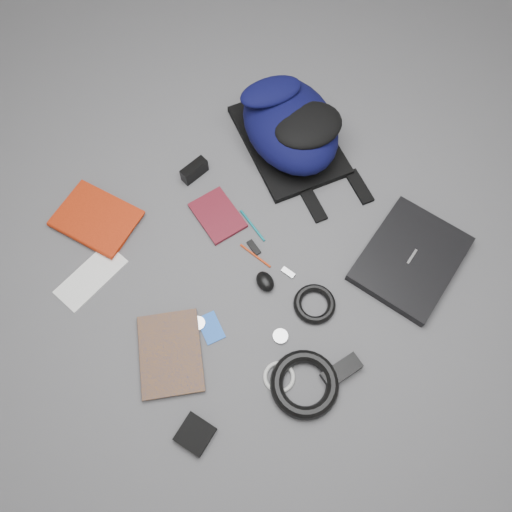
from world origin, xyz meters
TOP-DOWN VIEW (x-y plane):
  - ground at (0.00, 0.00)m, footprint 4.00×4.00m
  - backpack at (0.38, 0.33)m, footprint 0.43×0.55m
  - laptop at (0.42, -0.30)m, footprint 0.44×0.40m
  - textbook_red at (-0.47, 0.39)m, footprint 0.31×0.34m
  - comic_book at (-0.49, -0.08)m, footprint 0.29×0.32m
  - envelope at (-0.49, 0.26)m, footprint 0.26×0.17m
  - dvd_case at (-0.02, 0.21)m, footprint 0.14×0.19m
  - compact_camera at (0.01, 0.40)m, footprint 0.11×0.05m
  - sticker_disc at (-0.03, 0.27)m, footprint 0.08×0.08m
  - pen_teal at (0.06, 0.11)m, footprint 0.01×0.14m
  - pen_red at (0.00, 0.01)m, footprint 0.04×0.13m
  - id_badge at (-0.26, -0.12)m, footprint 0.08×0.11m
  - usb_black at (0.02, 0.04)m, footprint 0.02×0.06m
  - usb_silver at (0.06, -0.11)m, footprint 0.03×0.05m
  - mouse at (-0.03, -0.09)m, footprint 0.06×0.08m
  - headphone_left at (-0.28, -0.08)m, footprint 0.06×0.06m
  - headphone_right at (-0.09, -0.27)m, footprint 0.06×0.06m
  - cable_coil at (0.06, -0.25)m, footprint 0.17×0.17m
  - power_brick at (-0.00, -0.46)m, footprint 0.13×0.06m
  - power_cord_coil at (-0.12, -0.43)m, footprint 0.28×0.28m
  - pouch at (-0.47, -0.36)m, footprint 0.12×0.12m
  - white_cable_coil at (-0.17, -0.37)m, footprint 0.12×0.12m

SIDE VIEW (x-z plane):
  - ground at x=0.00m, z-range 0.00..0.00m
  - sticker_disc at x=-0.03m, z-range 0.00..0.00m
  - envelope at x=-0.49m, z-range 0.00..0.00m
  - id_badge at x=-0.26m, z-range 0.00..0.00m
  - pen_red at x=0.00m, z-range 0.00..0.01m
  - pen_teal at x=0.06m, z-range 0.00..0.01m
  - usb_silver at x=0.06m, z-range 0.00..0.01m
  - usb_black at x=0.02m, z-range 0.00..0.01m
  - headphone_left at x=-0.28m, z-range 0.00..0.01m
  - headphone_right at x=-0.09m, z-range 0.00..0.01m
  - white_cable_coil at x=-0.17m, z-range 0.00..0.01m
  - dvd_case at x=-0.02m, z-range 0.00..0.01m
  - comic_book at x=-0.49m, z-range 0.00..0.02m
  - pouch at x=-0.47m, z-range 0.00..0.02m
  - cable_coil at x=0.06m, z-range 0.00..0.03m
  - textbook_red at x=-0.47m, z-range 0.00..0.03m
  - power_brick at x=0.00m, z-range 0.00..0.03m
  - laptop at x=0.42m, z-range 0.00..0.04m
  - mouse at x=-0.03m, z-range 0.00..0.04m
  - power_cord_coil at x=-0.12m, z-range 0.00..0.04m
  - compact_camera at x=0.01m, z-range 0.00..0.06m
  - backpack at x=0.38m, z-range 0.00..0.21m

